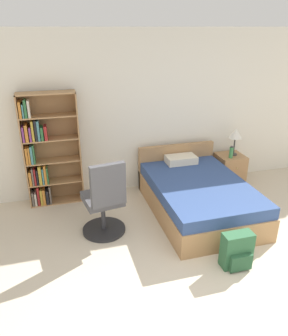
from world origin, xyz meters
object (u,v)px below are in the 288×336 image
nightstand (229,169)px  backpack_green (237,251)px  office_chair (105,203)px  bed (197,194)px  bookshelf (45,153)px  water_bottle (231,152)px  table_lamp (236,134)px

nightstand → backpack_green: size_ratio=1.18×
office_chair → bed: bearing=10.7°
bookshelf → office_chair: size_ratio=1.59×
office_chair → nightstand: bearing=23.1°
nightstand → water_bottle: bearing=-122.0°
nightstand → backpack_green: bearing=-116.9°
bed → nightstand: 1.23m
table_lamp → water_bottle: table_lamp is taller
office_chair → water_bottle: size_ratio=5.25×
table_lamp → backpack_green: (-1.10, -2.08, -0.69)m
office_chair → bookshelf: bearing=121.7°
bed → office_chair: 1.48m
nightstand → water_bottle: 0.38m
bed → backpack_green: 1.32m
office_chair → table_lamp: size_ratio=2.32×
bed → backpack_green: bed is taller
bed → table_lamp: table_lamp is taller
bed → nightstand: bed is taller
office_chair → table_lamp: bearing=22.8°
bookshelf → nightstand: bearing=-2.0°
bookshelf → water_bottle: bearing=-4.1°
bookshelf → backpack_green: bookshelf is taller
bookshelf → water_bottle: 3.06m
office_chair → water_bottle: bearing=21.4°
bookshelf → bed: size_ratio=0.87×
bed → water_bottle: 1.16m
bookshelf → water_bottle: size_ratio=8.32×
nightstand → table_lamp: 0.64m
bed → office_chair: (-1.44, -0.27, 0.23)m
office_chair → nightstand: office_chair is taller
bookshelf → nightstand: size_ratio=3.37×
bed → water_bottle: size_ratio=9.52×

